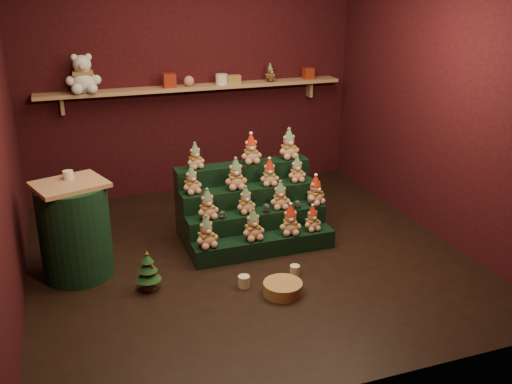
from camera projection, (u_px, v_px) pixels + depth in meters
name	position (u px, v px, depth m)	size (l,w,h in m)	color
ground	(247.00, 256.00, 5.47)	(4.00, 4.00, 0.00)	black
back_wall	(191.00, 76.00, 6.79)	(4.00, 0.10, 2.80)	black
front_wall	(364.00, 189.00, 3.17)	(4.00, 0.10, 2.80)	black
right_wall	(443.00, 97.00, 5.62)	(0.10, 4.00, 2.80)	black
back_shelf	(195.00, 88.00, 6.67)	(3.60, 0.26, 0.24)	tan
riser_tier_front	(264.00, 245.00, 5.47)	(1.40, 0.22, 0.18)	black
riser_tier_midfront	(257.00, 228.00, 5.64)	(1.40, 0.22, 0.36)	black
riser_tier_midback	(250.00, 212.00, 5.80)	(1.40, 0.22, 0.54)	black
riser_tier_back	(243.00, 196.00, 5.96)	(1.40, 0.22, 0.72)	black
teddy_0	(206.00, 232.00, 5.20)	(0.22, 0.19, 0.30)	tan
teddy_1	(253.00, 224.00, 5.35)	(0.22, 0.19, 0.30)	tan
teddy_2	(290.00, 220.00, 5.46)	(0.21, 0.19, 0.30)	tan
teddy_3	(312.00, 218.00, 5.55)	(0.18, 0.16, 0.25)	tan
teddy_4	(207.00, 204.00, 5.36)	(0.21, 0.19, 0.29)	tan
teddy_5	(246.00, 200.00, 5.50)	(0.19, 0.17, 0.26)	tan
teddy_6	(280.00, 195.00, 5.60)	(0.20, 0.18, 0.28)	tan
teddy_7	(315.00, 190.00, 5.71)	(0.21, 0.19, 0.29)	tan
teddy_8	(191.00, 180.00, 5.49)	(0.19, 0.17, 0.27)	tan
teddy_9	(236.00, 174.00, 5.60)	(0.22, 0.20, 0.31)	tan
teddy_10	(269.00, 172.00, 5.71)	(0.19, 0.17, 0.27)	tan
teddy_11	(297.00, 169.00, 5.82)	(0.19, 0.17, 0.26)	tan
teddy_12	(195.00, 156.00, 5.64)	(0.18, 0.16, 0.25)	tan
teddy_13	(251.00, 149.00, 5.79)	(0.21, 0.19, 0.30)	tan
teddy_14	(289.00, 144.00, 5.95)	(0.22, 0.20, 0.31)	tan
snow_globe_a	(222.00, 215.00, 5.39)	(0.06, 0.06, 0.08)	black
snow_globe_b	(266.00, 208.00, 5.53)	(0.07, 0.07, 0.09)	black
snow_globe_c	(297.00, 204.00, 5.63)	(0.06, 0.06, 0.09)	black
side_table	(75.00, 230.00, 4.98)	(0.69, 0.63, 0.88)	tan
table_ornament	(68.00, 175.00, 4.90)	(0.09, 0.09, 0.07)	beige
mini_christmas_tree	(148.00, 271.00, 4.81)	(0.22, 0.22, 0.37)	#463119
mug_left	(244.00, 281.00, 4.90)	(0.10, 0.10, 0.10)	beige
mug_right	(295.00, 270.00, 5.10)	(0.09, 0.09, 0.09)	beige
wicker_basket	(283.00, 288.00, 4.79)	(0.33, 0.33, 0.10)	#AA8344
white_bear	(82.00, 68.00, 6.15)	(0.38, 0.34, 0.53)	silver
brown_bear	(270.00, 73.00, 6.88)	(0.15, 0.13, 0.21)	#4D2F19
gift_tin_red_a	(169.00, 80.00, 6.51)	(0.14, 0.14, 0.16)	#9F2E18
gift_tin_cream	(222.00, 79.00, 6.72)	(0.14, 0.14, 0.12)	beige
gift_tin_red_b	(308.00, 73.00, 7.06)	(0.12, 0.12, 0.14)	#9F2E18
shelf_plush_ball	(189.00, 81.00, 6.59)	(0.12, 0.12, 0.12)	tan
scarf_gift_box	(234.00, 79.00, 6.76)	(0.16, 0.10, 0.10)	#C66A1C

